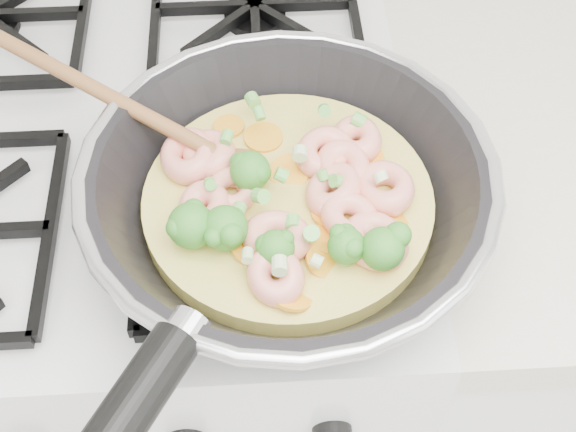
{
  "coord_description": "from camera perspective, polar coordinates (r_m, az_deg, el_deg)",
  "views": [
    {
      "loc": [
        0.14,
        1.13,
        1.47
      ],
      "look_at": [
        0.17,
        1.54,
        0.93
      ],
      "focal_mm": 48.72,
      "sensor_mm": 36.0,
      "label": 1
    }
  ],
  "objects": [
    {
      "name": "stove",
      "position": [
        1.17,
        -8.87,
        -8.3
      ],
      "size": [
        0.6,
        0.6,
        0.92
      ],
      "color": "silver",
      "rests_on": "ground"
    },
    {
      "name": "skillet",
      "position": [
        0.65,
        -0.29,
        1.32
      ],
      "size": [
        0.44,
        0.5,
        0.09
      ],
      "rotation": [
        0.0,
        0.0,
        -0.32
      ],
      "color": "black",
      "rests_on": "stove"
    }
  ]
}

